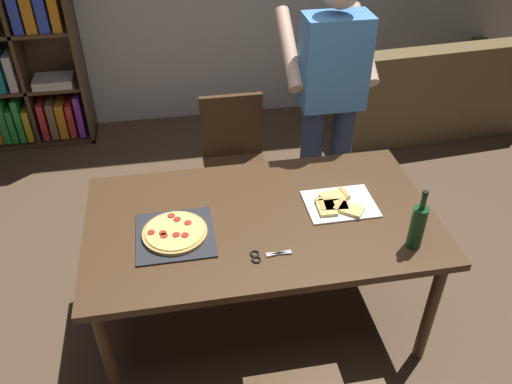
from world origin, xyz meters
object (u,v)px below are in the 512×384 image
(chair_far_side, at_px, (234,154))
(kitchen_scissors, at_px, (264,255))
(couch, at_px, (426,95))
(person_serving_pizza, at_px, (330,97))
(pepperoni_pizza_on_tray, at_px, (175,233))
(wine_bottle, at_px, (418,226))
(dining_table, at_px, (261,228))

(chair_far_side, distance_m, kitchen_scissors, 1.29)
(couch, bearing_deg, chair_far_side, -152.25)
(couch, height_order, person_serving_pizza, person_serving_pizza)
(couch, height_order, kitchen_scissors, couch)
(chair_far_side, bearing_deg, kitchen_scissors, -91.81)
(couch, distance_m, pepperoni_pizza_on_tray, 3.14)
(wine_bottle, bearing_deg, person_serving_pizza, 95.15)
(dining_table, distance_m, couch, 2.78)
(couch, distance_m, person_serving_pizza, 1.94)
(person_serving_pizza, height_order, kitchen_scissors, person_serving_pizza)
(couch, height_order, wine_bottle, wine_bottle)
(wine_bottle, bearing_deg, chair_far_side, 116.94)
(person_serving_pizza, xyz_separation_m, wine_bottle, (0.10, -1.09, -0.13))
(wine_bottle, bearing_deg, kitchen_scissors, 176.01)
(pepperoni_pizza_on_tray, bearing_deg, person_serving_pizza, 39.52)
(chair_far_side, relative_size, kitchen_scissors, 4.67)
(person_serving_pizza, distance_m, pepperoni_pizza_on_tray, 1.32)
(couch, relative_size, person_serving_pizza, 1.00)
(dining_table, xyz_separation_m, chair_far_side, (0.00, 0.98, -0.17))
(couch, bearing_deg, person_serving_pizza, -137.53)
(person_serving_pizza, relative_size, wine_bottle, 5.54)
(chair_far_side, xyz_separation_m, couch, (1.90, 1.00, -0.21))
(dining_table, relative_size, wine_bottle, 5.55)
(couch, relative_size, wine_bottle, 5.56)
(couch, distance_m, kitchen_scissors, 3.02)
(dining_table, bearing_deg, chair_far_side, 90.00)
(person_serving_pizza, bearing_deg, pepperoni_pizza_on_tray, -140.48)
(pepperoni_pizza_on_tray, distance_m, wine_bottle, 1.14)
(dining_table, distance_m, chair_far_side, 1.00)
(kitchen_scissors, bearing_deg, wine_bottle, -3.99)
(dining_table, xyz_separation_m, wine_bottle, (0.67, -0.33, 0.19))
(dining_table, distance_m, pepperoni_pizza_on_tray, 0.45)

